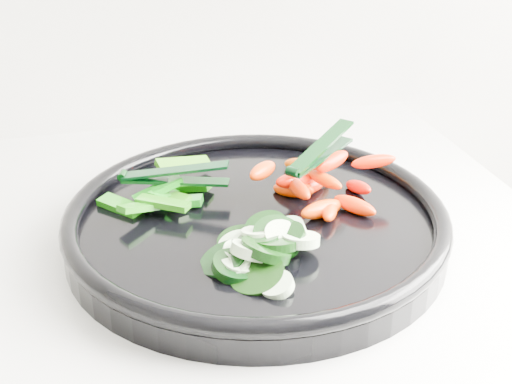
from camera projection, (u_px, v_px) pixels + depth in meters
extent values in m
cylinder|color=black|center=(256.00, 230.00, 0.70)|extent=(0.48, 0.48, 0.02)
torus|color=black|center=(256.00, 214.00, 0.69)|extent=(0.48, 0.48, 0.02)
cylinder|color=black|center=(257.00, 276.00, 0.60)|extent=(0.07, 0.07, 0.03)
cylinder|color=#B7D0A6|center=(277.00, 285.00, 0.59)|extent=(0.04, 0.04, 0.02)
cylinder|color=black|center=(235.00, 268.00, 0.61)|extent=(0.05, 0.06, 0.03)
cylinder|color=beige|center=(241.00, 255.00, 0.63)|extent=(0.05, 0.05, 0.02)
cylinder|color=black|center=(238.00, 240.00, 0.65)|extent=(0.05, 0.05, 0.02)
cylinder|color=#B4CEA5|center=(238.00, 245.00, 0.64)|extent=(0.05, 0.05, 0.02)
cylinder|color=black|center=(249.00, 265.00, 0.62)|extent=(0.04, 0.04, 0.01)
cylinder|color=#DAF6C5|center=(231.00, 264.00, 0.62)|extent=(0.04, 0.04, 0.01)
cylinder|color=black|center=(236.00, 269.00, 0.61)|extent=(0.06, 0.05, 0.02)
cylinder|color=beige|center=(240.00, 264.00, 0.62)|extent=(0.05, 0.05, 0.02)
cylinder|color=black|center=(225.00, 260.00, 0.62)|extent=(0.05, 0.05, 0.03)
cylinder|color=#D6EEBE|center=(235.00, 266.00, 0.61)|extent=(0.03, 0.03, 0.02)
cylinder|color=black|center=(284.00, 238.00, 0.64)|extent=(0.05, 0.05, 0.03)
cylinder|color=beige|center=(287.00, 232.00, 0.65)|extent=(0.04, 0.04, 0.02)
cylinder|color=black|center=(259.00, 240.00, 0.63)|extent=(0.04, 0.04, 0.02)
cylinder|color=#DFF3C2|center=(258.00, 234.00, 0.64)|extent=(0.04, 0.04, 0.02)
cylinder|color=black|center=(265.00, 250.00, 0.62)|extent=(0.05, 0.05, 0.03)
cylinder|color=#D5F3C2|center=(251.00, 251.00, 0.62)|extent=(0.05, 0.04, 0.03)
cylinder|color=black|center=(277.00, 237.00, 0.64)|extent=(0.06, 0.06, 0.03)
cylinder|color=beige|center=(283.00, 238.00, 0.64)|extent=(0.05, 0.05, 0.03)
cylinder|color=black|center=(266.00, 227.00, 0.65)|extent=(0.06, 0.06, 0.02)
cylinder|color=#DCF6C5|center=(268.00, 224.00, 0.66)|extent=(0.03, 0.03, 0.02)
cylinder|color=black|center=(276.00, 242.00, 0.63)|extent=(0.05, 0.05, 0.02)
cylinder|color=#C9EBBC|center=(301.00, 240.00, 0.63)|extent=(0.04, 0.04, 0.02)
ellipsoid|color=#FF4600|center=(322.00, 209.00, 0.70)|extent=(0.06, 0.04, 0.03)
ellipsoid|color=#F21800|center=(355.00, 206.00, 0.70)|extent=(0.04, 0.05, 0.02)
ellipsoid|color=#F82200|center=(293.00, 189.00, 0.73)|extent=(0.05, 0.05, 0.03)
ellipsoid|color=#FF1700|center=(358.00, 187.00, 0.74)|extent=(0.02, 0.05, 0.02)
ellipsoid|color=#FF2500|center=(298.00, 184.00, 0.75)|extent=(0.02, 0.04, 0.02)
ellipsoid|color=#F92A00|center=(330.00, 212.00, 0.69)|extent=(0.03, 0.04, 0.02)
ellipsoid|color=red|center=(309.00, 186.00, 0.74)|extent=(0.05, 0.04, 0.02)
ellipsoid|color=#DC4900|center=(303.00, 165.00, 0.79)|extent=(0.05, 0.05, 0.02)
ellipsoid|color=#F43000|center=(295.00, 177.00, 0.76)|extent=(0.02, 0.04, 0.02)
ellipsoid|color=#F81400|center=(299.00, 189.00, 0.71)|extent=(0.02, 0.05, 0.02)
ellipsoid|color=#F51C00|center=(307.00, 162.00, 0.76)|extent=(0.03, 0.05, 0.03)
ellipsoid|color=#DE4E00|center=(325.00, 180.00, 0.72)|extent=(0.04, 0.04, 0.02)
ellipsoid|color=#FA1B00|center=(294.00, 180.00, 0.72)|extent=(0.05, 0.04, 0.03)
ellipsoid|color=#EE3800|center=(320.00, 161.00, 0.76)|extent=(0.04, 0.04, 0.02)
ellipsoid|color=#ED4800|center=(263.00, 171.00, 0.71)|extent=(0.04, 0.05, 0.02)
ellipsoid|color=#F72E00|center=(332.00, 161.00, 0.73)|extent=(0.05, 0.04, 0.02)
ellipsoid|color=#FF2800|center=(374.00, 161.00, 0.73)|extent=(0.05, 0.02, 0.02)
cube|color=#216E0A|center=(166.00, 198.00, 0.73)|extent=(0.05, 0.06, 0.02)
cube|color=#136D0A|center=(167.00, 193.00, 0.74)|extent=(0.05, 0.06, 0.03)
cube|color=#0D6709|center=(188.00, 186.00, 0.75)|extent=(0.05, 0.04, 0.02)
cube|color=#0A690E|center=(178.00, 202.00, 0.72)|extent=(0.05, 0.03, 0.01)
cube|color=#1E730A|center=(120.00, 205.00, 0.71)|extent=(0.05, 0.05, 0.01)
cube|color=#0C6409|center=(158.00, 190.00, 0.72)|extent=(0.05, 0.03, 0.02)
cube|color=#136409|center=(139.00, 207.00, 0.69)|extent=(0.04, 0.03, 0.02)
cube|color=#216609|center=(163.00, 203.00, 0.70)|extent=(0.05, 0.04, 0.01)
cube|color=#27750B|center=(184.00, 164.00, 0.77)|extent=(0.06, 0.03, 0.02)
cylinder|color=black|center=(293.00, 171.00, 0.68)|extent=(0.01, 0.01, 0.01)
cube|color=black|center=(321.00, 156.00, 0.72)|extent=(0.09, 0.08, 0.00)
cube|color=black|center=(321.00, 146.00, 0.72)|extent=(0.09, 0.08, 0.02)
cylinder|color=black|center=(122.00, 175.00, 0.73)|extent=(0.01, 0.01, 0.01)
cube|color=black|center=(176.00, 181.00, 0.73)|extent=(0.11, 0.05, 0.00)
cube|color=black|center=(175.00, 171.00, 0.72)|extent=(0.11, 0.05, 0.02)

